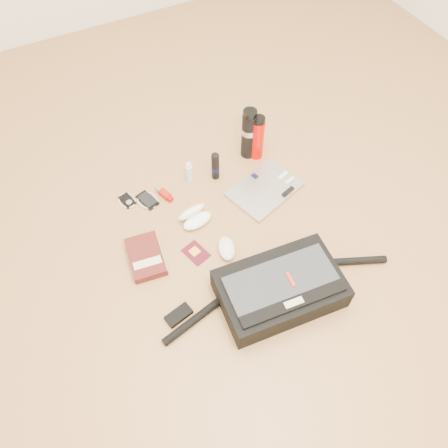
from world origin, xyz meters
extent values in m
plane|color=#A67745|center=(0.00, 0.00, 0.00)|extent=(4.00, 4.00, 0.00)
cube|color=black|center=(0.04, -0.30, 0.06)|extent=(0.52, 0.35, 0.12)
cube|color=#2A2D31|center=(0.04, -0.31, 0.13)|extent=(0.46, 0.26, 0.01)
cube|color=black|center=(0.03, -0.40, 0.13)|extent=(0.44, 0.09, 0.02)
cube|color=beige|center=(0.03, -0.40, 0.13)|extent=(0.08, 0.03, 0.02)
cube|color=red|center=(0.07, -0.31, 0.13)|extent=(0.02, 0.07, 0.02)
cylinder|color=black|center=(-0.32, -0.24, 0.02)|extent=(0.31, 0.10, 0.03)
cylinder|color=black|center=(0.40, -0.31, 0.02)|extent=(0.29, 0.15, 0.03)
cube|color=black|center=(-0.37, -0.19, 0.01)|extent=(0.12, 0.08, 0.02)
cube|color=#B1B1B3|center=(0.27, 0.22, 0.01)|extent=(0.39, 0.32, 0.02)
cube|color=black|center=(0.27, 0.31, 0.02)|extent=(0.03, 0.04, 0.00)
cube|color=silver|center=(0.39, 0.24, 0.03)|extent=(0.06, 0.04, 0.01)
cube|color=silver|center=(0.40, 0.20, 0.03)|extent=(0.06, 0.03, 0.01)
cube|color=black|center=(0.36, 0.14, 0.03)|extent=(0.07, 0.04, 0.01)
cube|color=#4A1513|center=(-0.39, 0.12, 0.02)|extent=(0.17, 0.24, 0.04)
cube|color=beige|center=(-0.32, 0.11, 0.02)|extent=(0.03, 0.21, 0.03)
cube|color=beige|center=(-0.39, 0.08, 0.04)|extent=(0.13, 0.06, 0.00)
cube|color=#480917|center=(-0.18, 0.05, 0.00)|extent=(0.11, 0.13, 0.00)
cube|color=yellow|center=(-0.18, 0.06, 0.01)|extent=(0.05, 0.05, 0.00)
ellipsoid|color=silver|center=(-0.05, 0.00, 0.02)|extent=(0.11, 0.14, 0.04)
ellipsoid|color=white|center=(-0.10, 0.19, 0.02)|extent=(0.16, 0.10, 0.04)
ellipsoid|color=white|center=(-0.11, 0.24, 0.04)|extent=(0.16, 0.10, 0.08)
ellipsoid|color=black|center=(-0.13, 0.19, 0.03)|extent=(0.04, 0.03, 0.01)
ellipsoid|color=black|center=(-0.08, 0.20, 0.03)|extent=(0.04, 0.03, 0.01)
cylinder|color=black|center=(-0.10, 0.19, 0.03)|extent=(0.02, 0.01, 0.00)
cube|color=black|center=(-0.35, 0.47, 0.00)|extent=(0.07, 0.10, 0.01)
cylinder|color=#9C9C9E|center=(-0.35, 0.45, 0.01)|extent=(0.04, 0.04, 0.00)
torus|color=silver|center=(-0.35, 0.47, 0.01)|extent=(0.09, 0.09, 0.01)
cube|color=black|center=(-0.26, 0.42, 0.00)|extent=(0.09, 0.13, 0.01)
cube|color=black|center=(-0.26, 0.42, 0.01)|extent=(0.08, 0.10, 0.00)
torus|color=silver|center=(-0.26, 0.42, 0.01)|extent=(0.11, 0.11, 0.01)
cube|color=#9D1609|center=(-0.18, 0.41, 0.01)|extent=(0.05, 0.07, 0.03)
cube|color=#A6020E|center=(-0.16, 0.37, 0.01)|extent=(0.03, 0.03, 0.02)
cylinder|color=#B0AFB2|center=(-0.19, 0.45, 0.01)|extent=(0.03, 0.04, 0.02)
cylinder|color=#B8E2F6|center=(-0.02, 0.45, 0.05)|extent=(0.04, 0.04, 0.10)
cylinder|color=white|center=(-0.02, 0.45, 0.11)|extent=(0.03, 0.03, 0.02)
cylinder|color=white|center=(-0.02, 0.45, 0.12)|extent=(0.02, 0.02, 0.01)
cylinder|color=black|center=(0.10, 0.41, 0.08)|extent=(0.04, 0.04, 0.16)
cylinder|color=black|center=(0.10, 0.41, 0.06)|extent=(0.04, 0.04, 0.03)
ellipsoid|color=black|center=(0.10, 0.41, 0.16)|extent=(0.04, 0.04, 0.02)
cylinder|color=black|center=(0.32, 0.47, 0.13)|extent=(0.08, 0.08, 0.26)
cylinder|color=#AEAEB1|center=(0.32, 0.47, 0.16)|extent=(0.08, 0.08, 0.03)
cylinder|color=black|center=(0.32, 0.47, 0.27)|extent=(0.07, 0.07, 0.03)
cylinder|color=#D10700|center=(0.35, 0.45, 0.12)|extent=(0.08, 0.08, 0.23)
cylinder|color=black|center=(0.35, 0.45, 0.24)|extent=(0.08, 0.08, 0.02)
camera|label=1|loc=(-0.53, -0.90, 1.67)|focal=35.00mm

